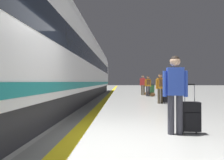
{
  "coord_description": "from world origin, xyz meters",
  "views": [
    {
      "loc": [
        0.2,
        -3.94,
        1.13
      ],
      "look_at": [
        -0.14,
        4.01,
        1.2
      ],
      "focal_mm": 31.43,
      "sensor_mm": 36.0,
      "label": 1
    }
  ],
  "objects_px": {
    "suitcase_near": "(167,97)",
    "duffel_bag_far": "(152,94)",
    "traveller_foreground": "(175,89)",
    "waste_bin": "(152,90)",
    "rolling_suitcase_foreground": "(191,116)",
    "duffel_bag_mid": "(147,94)",
    "high_speed_train": "(68,58)",
    "passenger_far": "(148,84)",
    "passenger_near": "(160,86)",
    "passenger_mid": "(143,83)"
  },
  "relations": [
    {
      "from": "duffel_bag_mid",
      "to": "suitcase_near",
      "type": "bearing_deg",
      "value": -88.46
    },
    {
      "from": "traveller_foreground",
      "to": "passenger_mid",
      "type": "bearing_deg",
      "value": 86.63
    },
    {
      "from": "duffel_bag_far",
      "to": "waste_bin",
      "type": "distance_m",
      "value": 1.49
    },
    {
      "from": "suitcase_near",
      "to": "passenger_far",
      "type": "relative_size",
      "value": 0.42
    },
    {
      "from": "traveller_foreground",
      "to": "passenger_near",
      "type": "relative_size",
      "value": 1.08
    },
    {
      "from": "passenger_near",
      "to": "passenger_far",
      "type": "height_order",
      "value": "passenger_far"
    },
    {
      "from": "passenger_mid",
      "to": "waste_bin",
      "type": "distance_m",
      "value": 0.91
    },
    {
      "from": "passenger_near",
      "to": "duffel_bag_mid",
      "type": "distance_m",
      "value": 6.15
    },
    {
      "from": "traveller_foreground",
      "to": "waste_bin",
      "type": "height_order",
      "value": "traveller_foreground"
    },
    {
      "from": "rolling_suitcase_foreground",
      "to": "waste_bin",
      "type": "distance_m",
      "value": 12.3
    },
    {
      "from": "suitcase_near",
      "to": "duffel_bag_mid",
      "type": "xyz_separation_m",
      "value": [
        -0.17,
        6.22,
        -0.21
      ]
    },
    {
      "from": "duffel_bag_far",
      "to": "passenger_far",
      "type": "bearing_deg",
      "value": 158.9
    },
    {
      "from": "rolling_suitcase_foreground",
      "to": "passenger_near",
      "type": "height_order",
      "value": "passenger_near"
    },
    {
      "from": "high_speed_train",
      "to": "waste_bin",
      "type": "distance_m",
      "value": 8.0
    },
    {
      "from": "duffel_bag_mid",
      "to": "high_speed_train",
      "type": "bearing_deg",
      "value": -136.54
    },
    {
      "from": "rolling_suitcase_foreground",
      "to": "passenger_near",
      "type": "relative_size",
      "value": 0.69
    },
    {
      "from": "rolling_suitcase_foreground",
      "to": "suitcase_near",
      "type": "distance_m",
      "value": 5.87
    },
    {
      "from": "duffel_bag_mid",
      "to": "duffel_bag_far",
      "type": "distance_m",
      "value": 1.25
    },
    {
      "from": "high_speed_train",
      "to": "rolling_suitcase_foreground",
      "type": "relative_size",
      "value": 27.58
    },
    {
      "from": "suitcase_near",
      "to": "duffel_bag_far",
      "type": "distance_m",
      "value": 5.0
    },
    {
      "from": "duffel_bag_far",
      "to": "passenger_near",
      "type": "bearing_deg",
      "value": -94.45
    },
    {
      "from": "high_speed_train",
      "to": "traveller_foreground",
      "type": "bearing_deg",
      "value": -59.2
    },
    {
      "from": "traveller_foreground",
      "to": "rolling_suitcase_foreground",
      "type": "distance_m",
      "value": 0.7
    },
    {
      "from": "passenger_near",
      "to": "traveller_foreground",
      "type": "bearing_deg",
      "value": -98.54
    },
    {
      "from": "high_speed_train",
      "to": "suitcase_near",
      "type": "relative_size",
      "value": 44.38
    },
    {
      "from": "passenger_near",
      "to": "passenger_far",
      "type": "distance_m",
      "value": 5.0
    },
    {
      "from": "rolling_suitcase_foreground",
      "to": "duffel_bag_mid",
      "type": "distance_m",
      "value": 12.04
    },
    {
      "from": "rolling_suitcase_foreground",
      "to": "duffel_bag_far",
      "type": "relative_size",
      "value": 2.45
    },
    {
      "from": "passenger_mid",
      "to": "passenger_near",
      "type": "bearing_deg",
      "value": -88.46
    },
    {
      "from": "duffel_bag_far",
      "to": "high_speed_train",
      "type": "bearing_deg",
      "value": -145.57
    },
    {
      "from": "passenger_mid",
      "to": "suitcase_near",
      "type": "bearing_deg",
      "value": -85.72
    },
    {
      "from": "passenger_far",
      "to": "high_speed_train",
      "type": "bearing_deg",
      "value": -143.09
    },
    {
      "from": "traveller_foreground",
      "to": "waste_bin",
      "type": "bearing_deg",
      "value": 83.21
    },
    {
      "from": "passenger_near",
      "to": "suitcase_near",
      "type": "xyz_separation_m",
      "value": [
        0.32,
        -0.11,
        -0.56
      ]
    },
    {
      "from": "passenger_near",
      "to": "duffel_bag_far",
      "type": "xyz_separation_m",
      "value": [
        0.38,
        4.88,
        -0.77
      ]
    },
    {
      "from": "passenger_far",
      "to": "rolling_suitcase_foreground",
      "type": "bearing_deg",
      "value": -93.2
    },
    {
      "from": "high_speed_train",
      "to": "waste_bin",
      "type": "bearing_deg",
      "value": 42.54
    },
    {
      "from": "traveller_foreground",
      "to": "passenger_near",
      "type": "bearing_deg",
      "value": 81.46
    },
    {
      "from": "duffel_bag_far",
      "to": "duffel_bag_mid",
      "type": "bearing_deg",
      "value": 100.7
    },
    {
      "from": "passenger_near",
      "to": "duffel_bag_mid",
      "type": "relative_size",
      "value": 3.54
    },
    {
      "from": "traveller_foreground",
      "to": "suitcase_near",
      "type": "bearing_deg",
      "value": 78.32
    },
    {
      "from": "traveller_foreground",
      "to": "rolling_suitcase_foreground",
      "type": "xyz_separation_m",
      "value": [
        0.35,
        0.07,
        -0.61
      ]
    },
    {
      "from": "high_speed_train",
      "to": "passenger_far",
      "type": "bearing_deg",
      "value": 36.91
    },
    {
      "from": "passenger_near",
      "to": "high_speed_train",
      "type": "bearing_deg",
      "value": 167.84
    },
    {
      "from": "passenger_near",
      "to": "waste_bin",
      "type": "distance_m",
      "value": 6.37
    },
    {
      "from": "traveller_foreground",
      "to": "passenger_far",
      "type": "height_order",
      "value": "traveller_foreground"
    },
    {
      "from": "traveller_foreground",
      "to": "duffel_bag_far",
      "type": "height_order",
      "value": "traveller_foreground"
    },
    {
      "from": "traveller_foreground",
      "to": "passenger_mid",
      "type": "height_order",
      "value": "passenger_mid"
    },
    {
      "from": "passenger_far",
      "to": "duffel_bag_mid",
      "type": "bearing_deg",
      "value": 85.54
    },
    {
      "from": "high_speed_train",
      "to": "passenger_far",
      "type": "height_order",
      "value": "high_speed_train"
    }
  ]
}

